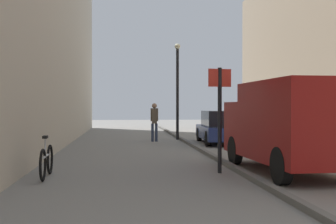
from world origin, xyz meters
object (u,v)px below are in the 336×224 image
object	(u,v)px
street_sign_post	(220,110)
delivery_van	(290,124)
parked_car	(222,127)
lamp_post	(177,85)
bicycle_leaning	(47,161)
pedestrian_main_foreground	(154,119)

from	to	relation	value
street_sign_post	delivery_van	bearing A→B (deg)	163.61
parked_car	lamp_post	distance (m)	3.58
street_sign_post	bicycle_leaning	bearing A→B (deg)	-7.04
parked_car	bicycle_leaning	world-z (taller)	parked_car
bicycle_leaning	parked_car	bearing A→B (deg)	54.57
pedestrian_main_foreground	street_sign_post	world-z (taller)	street_sign_post
delivery_van	lamp_post	bearing A→B (deg)	94.87
street_sign_post	bicycle_leaning	size ratio (longest dim) A/B	1.47
delivery_van	lamp_post	xyz separation A→B (m)	(-1.40, 11.18, 1.51)
lamp_post	pedestrian_main_foreground	bearing A→B (deg)	-138.50
parked_car	street_sign_post	xyz separation A→B (m)	(-2.00, -8.58, 0.83)
street_sign_post	lamp_post	xyz separation A→B (m)	(0.33, 11.03, 1.18)
pedestrian_main_foreground	bicycle_leaning	xyz separation A→B (m)	(-3.24, -10.26, -0.66)
pedestrian_main_foreground	parked_car	size ratio (longest dim) A/B	0.42
pedestrian_main_foreground	lamp_post	xyz separation A→B (m)	(1.23, 1.09, 1.69)
delivery_van	street_sign_post	world-z (taller)	street_sign_post
pedestrian_main_foreground	street_sign_post	size ratio (longest dim) A/B	0.69
bicycle_leaning	street_sign_post	bearing A→B (deg)	3.45
pedestrian_main_foreground	lamp_post	size ratio (longest dim) A/B	0.38
delivery_van	lamp_post	world-z (taller)	lamp_post
delivery_van	parked_car	world-z (taller)	delivery_van
lamp_post	bicycle_leaning	size ratio (longest dim) A/B	2.69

